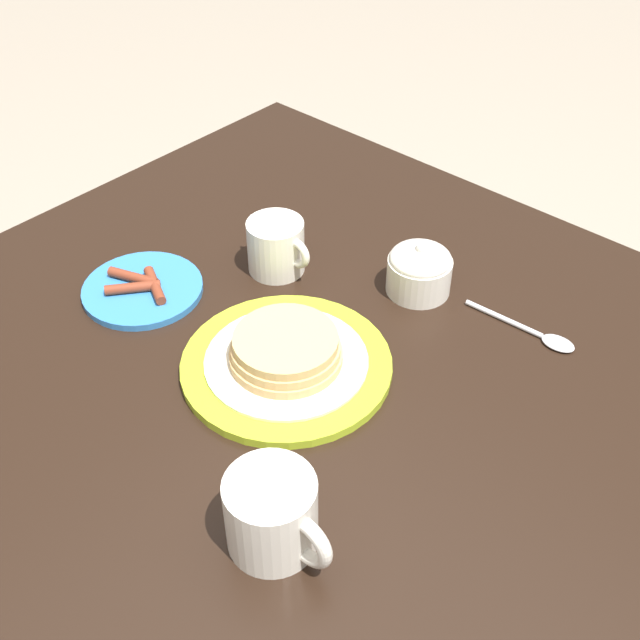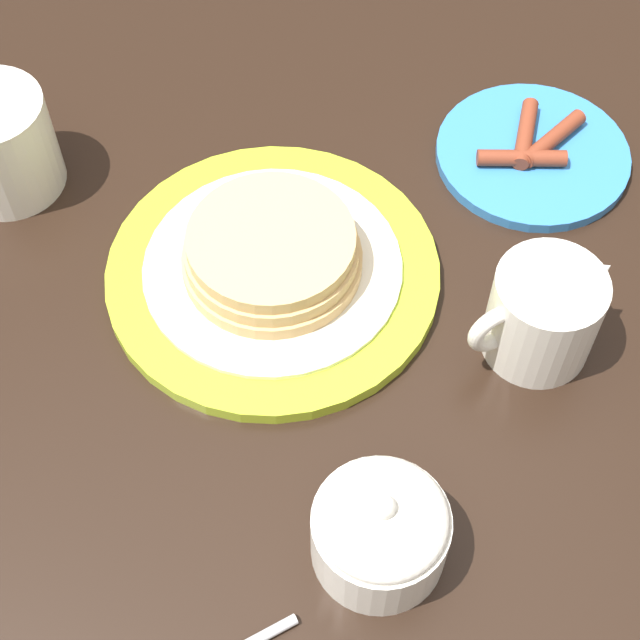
% 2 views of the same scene
% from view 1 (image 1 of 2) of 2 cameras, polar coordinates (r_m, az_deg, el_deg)
% --- Properties ---
extents(dining_table, '(1.15, 0.96, 0.75)m').
position_cam_1_polar(dining_table, '(1.09, 1.29, -8.15)').
color(dining_table, black).
rests_on(dining_table, ground_plane).
extents(pancake_plate, '(0.26, 0.26, 0.05)m').
position_cam_1_polar(pancake_plate, '(0.98, -2.42, -2.72)').
color(pancake_plate, '#AAC628').
rests_on(pancake_plate, dining_table).
extents(side_plate_bacon, '(0.17, 0.17, 0.02)m').
position_cam_1_polar(side_plate_bacon, '(1.13, -12.52, 2.19)').
color(side_plate_bacon, '#337AC6').
rests_on(side_plate_bacon, dining_table).
extents(coffee_mug, '(0.12, 0.09, 0.09)m').
position_cam_1_polar(coffee_mug, '(0.80, -3.32, -13.64)').
color(coffee_mug, silver).
rests_on(coffee_mug, dining_table).
extents(creamer_pitcher, '(0.12, 0.08, 0.09)m').
position_cam_1_polar(creamer_pitcher, '(1.13, -3.19, 5.35)').
color(creamer_pitcher, silver).
rests_on(creamer_pitcher, dining_table).
extents(sugar_bowl, '(0.09, 0.09, 0.08)m').
position_cam_1_polar(sugar_bowl, '(1.10, 7.09, 3.60)').
color(sugar_bowl, silver).
rests_on(sugar_bowl, dining_table).
extents(spoon, '(0.16, 0.03, 0.01)m').
position_cam_1_polar(spoon, '(1.08, 15.30, -1.01)').
color(spoon, silver).
rests_on(spoon, dining_table).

